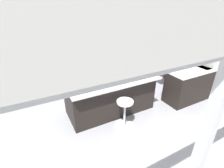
{
  "coord_description": "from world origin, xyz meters",
  "views": [
    {
      "loc": [
        1.63,
        2.92,
        2.55
      ],
      "look_at": [
        -0.01,
        -0.19,
        0.8
      ],
      "focal_mm": 26.31,
      "sensor_mm": 36.0,
      "label": 1
    }
  ],
  "objects_px": {
    "apple_yellow": "(125,71)",
    "stool_by_window": "(125,115)",
    "apple_red": "(123,73)",
    "cutting_board": "(125,74)",
    "oven_range": "(163,69)",
    "water_bottle": "(100,77)",
    "kitchen_island": "(110,94)"
  },
  "relations": [
    {
      "from": "apple_yellow",
      "to": "stool_by_window",
      "type": "bearing_deg",
      "value": 58.76
    },
    {
      "from": "stool_by_window",
      "to": "apple_red",
      "type": "relative_size",
      "value": 7.87
    },
    {
      "from": "cutting_board",
      "to": "oven_range",
      "type": "bearing_deg",
      "value": -158.58
    },
    {
      "from": "oven_range",
      "to": "stool_by_window",
      "type": "xyz_separation_m",
      "value": [
        2.57,
        1.54,
        -0.12
      ]
    },
    {
      "from": "cutting_board",
      "to": "apple_yellow",
      "type": "relative_size",
      "value": 4.73
    },
    {
      "from": "oven_range",
      "to": "apple_red",
      "type": "bearing_deg",
      "value": 20.98
    },
    {
      "from": "oven_range",
      "to": "apple_yellow",
      "type": "xyz_separation_m",
      "value": [
        2.11,
        0.77,
        0.57
      ]
    },
    {
      "from": "water_bottle",
      "to": "apple_yellow",
      "type": "bearing_deg",
      "value": -167.68
    },
    {
      "from": "apple_red",
      "to": "oven_range",
      "type": "bearing_deg",
      "value": -159.02
    },
    {
      "from": "apple_red",
      "to": "kitchen_island",
      "type": "bearing_deg",
      "value": -6.91
    },
    {
      "from": "oven_range",
      "to": "cutting_board",
      "type": "relative_size",
      "value": 2.43
    },
    {
      "from": "cutting_board",
      "to": "apple_red",
      "type": "xyz_separation_m",
      "value": [
        0.05,
        0.0,
        0.05
      ]
    },
    {
      "from": "apple_yellow",
      "to": "apple_red",
      "type": "bearing_deg",
      "value": 35.88
    },
    {
      "from": "oven_range",
      "to": "stool_by_window",
      "type": "height_order",
      "value": "oven_range"
    },
    {
      "from": "kitchen_island",
      "to": "cutting_board",
      "type": "bearing_deg",
      "value": 174.17
    },
    {
      "from": "oven_range",
      "to": "stool_by_window",
      "type": "relative_size",
      "value": 1.28
    },
    {
      "from": "cutting_board",
      "to": "water_bottle",
      "type": "height_order",
      "value": "water_bottle"
    },
    {
      "from": "apple_yellow",
      "to": "apple_red",
      "type": "relative_size",
      "value": 0.88
    },
    {
      "from": "kitchen_island",
      "to": "oven_range",
      "type": "bearing_deg",
      "value": -162.51
    },
    {
      "from": "kitchen_island",
      "to": "water_bottle",
      "type": "height_order",
      "value": "water_bottle"
    },
    {
      "from": "kitchen_island",
      "to": "apple_red",
      "type": "height_order",
      "value": "apple_red"
    },
    {
      "from": "apple_yellow",
      "to": "oven_range",
      "type": "bearing_deg",
      "value": -159.8
    },
    {
      "from": "kitchen_island",
      "to": "water_bottle",
      "type": "distance_m",
      "value": 0.68
    },
    {
      "from": "cutting_board",
      "to": "apple_red",
      "type": "distance_m",
      "value": 0.07
    },
    {
      "from": "stool_by_window",
      "to": "cutting_board",
      "type": "relative_size",
      "value": 1.9
    },
    {
      "from": "oven_range",
      "to": "apple_red",
      "type": "distance_m",
      "value": 2.43
    },
    {
      "from": "apple_yellow",
      "to": "apple_red",
      "type": "height_order",
      "value": "apple_red"
    },
    {
      "from": "kitchen_island",
      "to": "apple_red",
      "type": "distance_m",
      "value": 0.63
    },
    {
      "from": "stool_by_window",
      "to": "water_bottle",
      "type": "relative_size",
      "value": 2.19
    },
    {
      "from": "stool_by_window",
      "to": "kitchen_island",
      "type": "bearing_deg",
      "value": -91.68
    },
    {
      "from": "apple_red",
      "to": "water_bottle",
      "type": "bearing_deg",
      "value": 8.28
    },
    {
      "from": "stool_by_window",
      "to": "cutting_board",
      "type": "bearing_deg",
      "value": -121.13
    }
  ]
}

